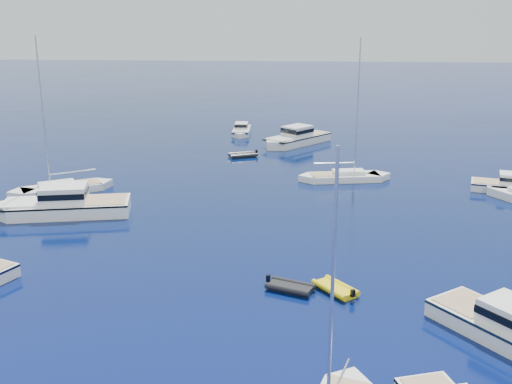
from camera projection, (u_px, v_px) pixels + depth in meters
ground at (260, 370)px, 29.25m from camera, size 400.00×400.00×0.00m
motor_cruiser_centre at (63, 215)px, 51.90m from camera, size 13.12×6.41×3.31m
motor_cruiser_distant at (296, 144)px, 79.97m from camera, size 10.30×11.40×3.10m
motor_cruiser_horizon at (241, 134)px, 86.73m from camera, size 2.65×7.96×2.07m
sailboat_mid_l at (62, 192)px, 58.39m from camera, size 10.24×7.88×15.31m
sailboat_centre at (344, 180)px, 62.61m from camera, size 10.45×4.38×14.91m
tender_yellow at (335, 292)px, 37.48m from camera, size 3.30×3.49×0.95m
tender_grey_near at (290, 290)px, 37.66m from camera, size 3.46×2.72×0.95m
tender_grey_far at (243, 157)px, 72.88m from camera, size 3.99×3.22×0.95m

